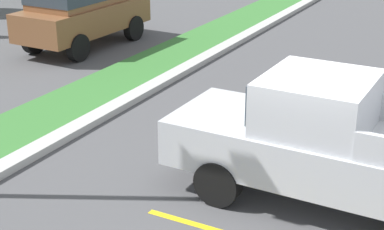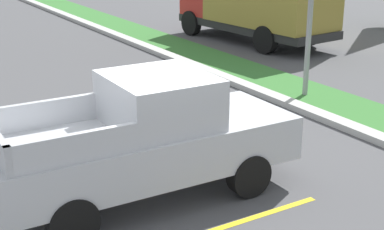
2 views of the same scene
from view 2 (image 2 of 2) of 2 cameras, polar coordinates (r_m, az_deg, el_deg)
name	(u,v)px [view 2 (image 2 of 2)]	position (r m, az deg, el deg)	size (l,w,h in m)	color
ground_plane	(163,187)	(10.12, -2.96, -7.26)	(120.00, 120.00, 0.00)	#4C4C4F
parking_line_near	(109,165)	(11.10, -8.36, -4.98)	(0.12, 4.80, 0.01)	yellow
curb_strip	(363,132)	(13.02, 16.77, -1.63)	(56.00, 0.40, 0.15)	#B2B2AD
pickup_truck_main	(146,139)	(9.41, -4.63, -2.44)	(2.04, 5.26, 2.10)	black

